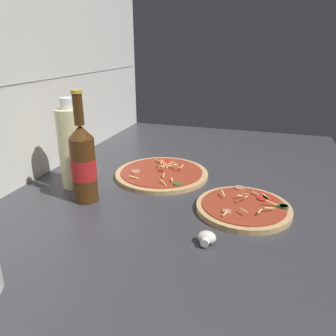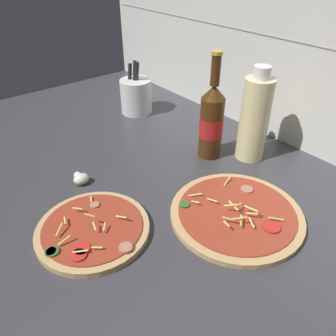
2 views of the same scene
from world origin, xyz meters
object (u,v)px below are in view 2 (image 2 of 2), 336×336
(utensil_crock, at_px, (136,96))
(pizza_far, at_px, (236,214))
(oil_bottle, at_px, (254,118))
(beer_bottle, at_px, (212,121))
(mushroom_left, at_px, (81,179))
(pizza_near, at_px, (93,229))

(utensil_crock, bearing_deg, pizza_far, -13.61)
(oil_bottle, bearing_deg, pizza_far, -56.54)
(beer_bottle, xyz_separation_m, mushroom_left, (-0.10, -0.33, -0.09))
(mushroom_left, xyz_separation_m, utensil_crock, (-0.25, 0.34, 0.04))
(beer_bottle, distance_m, oil_bottle, 0.11)
(pizza_far, relative_size, utensil_crock, 1.61)
(pizza_near, distance_m, pizza_far, 0.30)
(beer_bottle, xyz_separation_m, oil_bottle, (0.07, 0.08, 0.01))
(oil_bottle, relative_size, utensil_crock, 1.42)
(pizza_far, bearing_deg, oil_bottle, 123.46)
(pizza_near, distance_m, oil_bottle, 0.48)
(mushroom_left, bearing_deg, oil_bottle, 66.71)
(pizza_near, xyz_separation_m, utensil_crock, (-0.42, 0.39, 0.05))
(pizza_near, height_order, beer_bottle, beer_bottle)
(beer_bottle, distance_m, mushroom_left, 0.36)
(utensil_crock, bearing_deg, mushroom_left, -53.13)
(beer_bottle, bearing_deg, mushroom_left, -107.08)
(pizza_near, bearing_deg, utensil_crock, 136.58)
(mushroom_left, bearing_deg, pizza_far, 32.47)
(oil_bottle, bearing_deg, utensil_crock, -170.51)
(oil_bottle, height_order, utensil_crock, oil_bottle)
(pizza_far, height_order, utensil_crock, utensil_crock)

